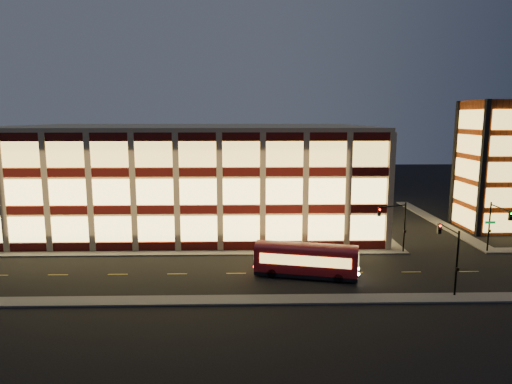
{
  "coord_description": "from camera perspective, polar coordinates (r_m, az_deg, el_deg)",
  "views": [
    {
      "loc": [
        4.96,
        -50.47,
        15.78
      ],
      "look_at": [
        6.35,
        8.0,
        6.09
      ],
      "focal_mm": 32.0,
      "sensor_mm": 36.0,
      "label": 1
    }
  ],
  "objects": [
    {
      "name": "sidewalk_office_south",
      "position": [
        54.39,
        -9.81,
        -7.51
      ],
      "size": [
        54.0,
        2.0,
        0.15
      ],
      "primitive_type": "cube",
      "color": "#514F4C",
      "rests_on": "ground"
    },
    {
      "name": "ground",
      "position": [
        53.11,
        -6.73,
        -7.94
      ],
      "size": [
        200.0,
        200.0,
        0.0
      ],
      "primitive_type": "plane",
      "color": "black",
      "rests_on": "ground"
    },
    {
      "name": "office_building",
      "position": [
        68.37,
        -7.98,
        2.15
      ],
      "size": [
        50.45,
        30.45,
        14.5
      ],
      "color": "tan",
      "rests_on": "ground"
    },
    {
      "name": "traffic_signal_near",
      "position": [
        45.11,
        23.11,
        -6.33
      ],
      "size": [
        0.32,
        4.45,
        6.0
      ],
      "color": "black",
      "rests_on": "ground"
    },
    {
      "name": "trolley_bus",
      "position": [
        45.98,
        6.28,
        -8.22
      ],
      "size": [
        10.41,
        4.84,
        3.42
      ],
      "rotation": [
        0.0,
        0.0,
        -0.24
      ],
      "color": "maroon",
      "rests_on": "ground"
    },
    {
      "name": "stair_tower",
      "position": [
        71.88,
        27.81,
        2.9
      ],
      "size": [
        8.6,
        8.6,
        18.0
      ],
      "color": "#8C3814",
      "rests_on": "ground"
    },
    {
      "name": "sidewalk_tower_west",
      "position": [
        75.11,
        21.45,
        -3.32
      ],
      "size": [
        2.0,
        30.0,
        0.15
      ],
      "primitive_type": "cube",
      "color": "#514F4C",
      "rests_on": "ground"
    },
    {
      "name": "traffic_signal_far",
      "position": [
        54.81,
        17.04,
        -3.3
      ],
      "size": [
        3.79,
        1.87,
        6.0
      ],
      "color": "black",
      "rests_on": "ground"
    },
    {
      "name": "traffic_signal_right",
      "position": [
        58.61,
        27.86,
        -3.19
      ],
      "size": [
        1.2,
        4.37,
        6.0
      ],
      "color": "black",
      "rests_on": "ground"
    },
    {
      "name": "sidewalk_office_east",
      "position": [
        71.58,
        13.29,
        -3.52
      ],
      "size": [
        2.0,
        30.0,
        0.15
      ],
      "primitive_type": "cube",
      "color": "#514F4C",
      "rests_on": "ground"
    },
    {
      "name": "sidewalk_near",
      "position": [
        40.93,
        -8.45,
        -13.26
      ],
      "size": [
        100.0,
        2.0,
        0.15
      ],
      "primitive_type": "cube",
      "color": "#514F4C",
      "rests_on": "ground"
    }
  ]
}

